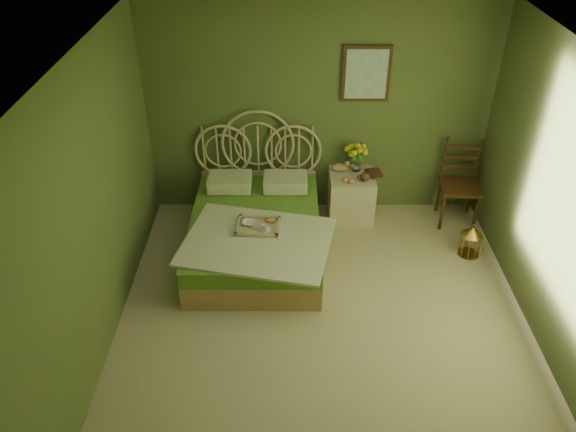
{
  "coord_description": "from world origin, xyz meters",
  "views": [
    {
      "loc": [
        -0.33,
        -3.81,
        3.96
      ],
      "look_at": [
        -0.35,
        1.0,
        0.67
      ],
      "focal_mm": 35.0,
      "sensor_mm": 36.0,
      "label": 1
    }
  ],
  "objects_px": {
    "nightstand": "(352,191)",
    "birdcage": "(470,241)",
    "bed": "(256,230)",
    "chair": "(459,177)"
  },
  "relations": [
    {
      "from": "birdcage",
      "to": "nightstand",
      "type": "bearing_deg",
      "value": 148.9
    },
    {
      "from": "chair",
      "to": "birdcage",
      "type": "distance_m",
      "value": 0.86
    },
    {
      "from": "bed",
      "to": "birdcage",
      "type": "distance_m",
      "value": 2.41
    },
    {
      "from": "bed",
      "to": "nightstand",
      "type": "relative_size",
      "value": 2.09
    },
    {
      "from": "nightstand",
      "to": "birdcage",
      "type": "xyz_separation_m",
      "value": [
        1.27,
        -0.77,
        -0.18
      ]
    },
    {
      "from": "nightstand",
      "to": "birdcage",
      "type": "distance_m",
      "value": 1.5
    },
    {
      "from": "nightstand",
      "to": "chair",
      "type": "bearing_deg",
      "value": -0.34
    },
    {
      "from": "nightstand",
      "to": "birdcage",
      "type": "bearing_deg",
      "value": -31.1
    },
    {
      "from": "chair",
      "to": "nightstand",
      "type": "bearing_deg",
      "value": -175.01
    },
    {
      "from": "bed",
      "to": "birdcage",
      "type": "bearing_deg",
      "value": -1.58
    }
  ]
}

